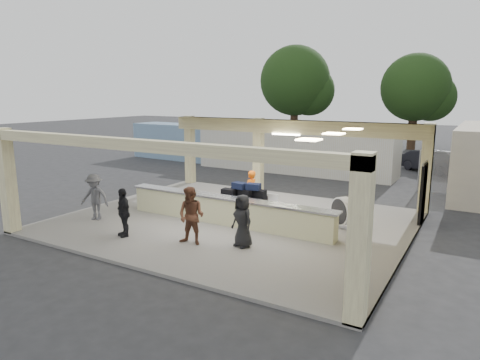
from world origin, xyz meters
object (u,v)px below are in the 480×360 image
Objects in this scene: drum_fan at (343,212)px; container_white at (293,150)px; passenger_d at (242,221)px; passenger_a at (191,216)px; container_blue at (193,142)px; luggage_cart at (243,199)px; passenger_c at (95,197)px; car_dark at (432,162)px; baggage_handler at (251,192)px; baggage_counter at (226,210)px; passenger_b at (123,212)px.

container_white reaches higher than drum_fan.
passenger_d is at bearing -84.30° from drum_fan.
passenger_a is 18.04m from container_blue.
container_white reaches higher than luggage_cart.
container_white is 8.11m from container_blue.
container_blue is (-8.08, 0.78, -0.06)m from container_white.
car_dark is (9.34, 17.25, -0.28)m from passenger_c.
car_dark is at bearing 69.49° from luggage_cart.
drum_fan is 0.27× the size of car_dark.
baggage_handler is at bearing -142.47° from drum_fan.
baggage_counter is 5.18× the size of passenger_b.
baggage_counter is 3.63× the size of luggage_cart.
baggage_counter is 4.87× the size of baggage_handler.
drum_fan is at bearing 61.90° from passenger_b.
drum_fan is 0.11× the size of container_blue.
passenger_c is (-4.40, -1.97, 0.36)m from baggage_counter.
car_dark is at bearing 68.12° from passenger_a.
passenger_d is at bearing -72.31° from container_white.
container_blue is at bearing 130.59° from baggage_counter.
baggage_handler is 5.75m from passenger_c.
car_dark is 0.33× the size of container_white.
container_white reaches higher than passenger_a.
passenger_c is (-4.48, -3.05, 0.15)m from luggage_cart.
container_white is at bearing -2.50° from container_blue.
baggage_counter is 4.05m from drum_fan.
baggage_handler is 1.05× the size of passenger_d.
container_white is at bearing 101.81° from baggage_counter.
passenger_a reaches higher than passenger_b.
baggage_counter is at bearing 77.52° from passenger_b.
luggage_cart is 3.67m from drum_fan.
passenger_a is 1.05× the size of passenger_c.
car_dark reaches higher than baggage_counter.
baggage_counter is 16.10m from container_blue.
baggage_counter is at bearing -77.64° from container_white.
passenger_b is (-2.24, -4.40, -0.05)m from baggage_handler.
passenger_c is 0.18× the size of container_blue.
drum_fan is 0.69× the size of passenger_b.
passenger_d is 0.40× the size of car_dark.
passenger_c reaches higher than baggage_handler.
baggage_counter is at bearing 88.59° from passenger_a.
passenger_a is at bearing 36.52° from passenger_b.
drum_fan is at bearing -57.59° from container_white.
passenger_b reaches higher than baggage_counter.
baggage_handler is 14.50m from car_dark.
baggage_counter is 4.83m from passenger_c.
passenger_d reaches higher than car_dark.
drum_fan is at bearing 41.43° from passenger_a.
drum_fan is 17.72m from container_blue.
passenger_b reaches higher than luggage_cart.
passenger_d is (1.44, 0.61, -0.09)m from passenger_a.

